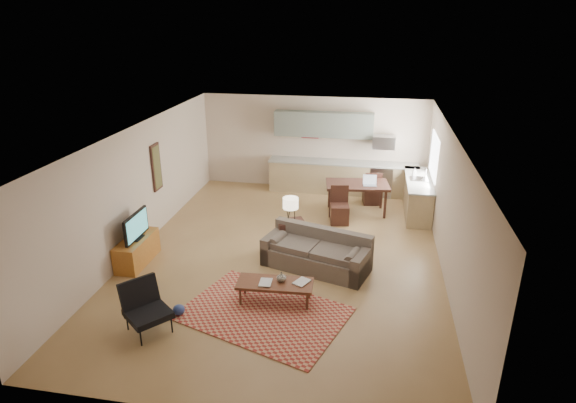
% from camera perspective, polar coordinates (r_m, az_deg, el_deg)
% --- Properties ---
extents(room, '(9.00, 9.00, 9.00)m').
position_cam_1_polar(room, '(9.88, -0.31, 0.45)').
color(room, olive).
rests_on(room, ground).
extents(kitchen_counter_back, '(4.26, 0.64, 0.92)m').
position_cam_1_polar(kitchen_counter_back, '(13.99, 6.45, 2.88)').
color(kitchen_counter_back, '#9F895F').
rests_on(kitchen_counter_back, ground).
extents(kitchen_counter_right, '(0.64, 2.26, 0.92)m').
position_cam_1_polar(kitchen_counter_right, '(12.92, 15.08, 0.64)').
color(kitchen_counter_right, '#9F895F').
rests_on(kitchen_counter_right, ground).
extents(kitchen_range, '(0.62, 0.62, 0.90)m').
position_cam_1_polar(kitchen_range, '(13.98, 10.95, 2.55)').
color(kitchen_range, '#A5A8AD').
rests_on(kitchen_range, ground).
extents(kitchen_microwave, '(0.62, 0.40, 0.35)m').
position_cam_1_polar(kitchen_microwave, '(13.69, 11.28, 6.93)').
color(kitchen_microwave, '#A5A8AD').
rests_on(kitchen_microwave, room).
extents(upper_cabinets, '(2.80, 0.34, 0.70)m').
position_cam_1_polar(upper_cabinets, '(13.79, 4.24, 9.10)').
color(upper_cabinets, gray).
rests_on(upper_cabinets, room).
extents(window_right, '(0.02, 1.40, 1.05)m').
position_cam_1_polar(window_right, '(12.62, 16.91, 5.18)').
color(window_right, white).
rests_on(window_right, room).
extents(wall_art_left, '(0.06, 0.42, 1.10)m').
position_cam_1_polar(wall_art_left, '(11.60, -15.30, 3.94)').
color(wall_art_left, olive).
rests_on(wall_art_left, room).
extents(triptych, '(1.70, 0.04, 0.50)m').
position_cam_1_polar(triptych, '(14.01, 2.64, 8.50)').
color(triptych, beige).
rests_on(triptych, room).
extents(rug, '(3.18, 2.67, 0.02)m').
position_cam_1_polar(rug, '(8.62, -2.91, -13.10)').
color(rug, maroon).
rests_on(rug, floor).
extents(sofa, '(2.43, 1.59, 0.78)m').
position_cam_1_polar(sofa, '(9.83, 3.35, -5.86)').
color(sofa, brown).
rests_on(sofa, floor).
extents(coffee_table, '(1.40, 0.61, 0.41)m').
position_cam_1_polar(coffee_table, '(8.82, -1.54, -10.67)').
color(coffee_table, '#4E2717').
rests_on(coffee_table, floor).
extents(book_a, '(0.25, 0.32, 0.03)m').
position_cam_1_polar(book_a, '(8.70, -3.40, -9.53)').
color(book_a, maroon).
rests_on(book_a, coffee_table).
extents(book_b, '(0.47, 0.48, 0.02)m').
position_cam_1_polar(book_b, '(8.76, 1.05, -9.29)').
color(book_b, navy).
rests_on(book_b, coffee_table).
extents(vase, '(0.24, 0.24, 0.18)m').
position_cam_1_polar(vase, '(8.70, -0.79, -8.91)').
color(vase, black).
rests_on(vase, coffee_table).
extents(armchair, '(1.05, 1.05, 0.85)m').
position_cam_1_polar(armchair, '(8.29, -16.30, -12.15)').
color(armchair, black).
rests_on(armchair, floor).
extents(tv_credenza, '(0.47, 1.22, 0.56)m').
position_cam_1_polar(tv_credenza, '(10.55, -17.46, -5.56)').
color(tv_credenza, '#9A591F').
rests_on(tv_credenza, floor).
extents(tv, '(0.09, 0.93, 0.56)m').
position_cam_1_polar(tv, '(10.29, -17.57, -2.80)').
color(tv, black).
rests_on(tv, tv_credenza).
extents(console_table, '(0.70, 0.61, 0.69)m').
position_cam_1_polar(console_table, '(10.57, 0.30, -4.02)').
color(console_table, '#331B15').
rests_on(console_table, floor).
extents(table_lamp, '(0.42, 0.42, 0.55)m').
position_cam_1_polar(table_lamp, '(10.32, 0.31, -0.90)').
color(table_lamp, beige).
rests_on(table_lamp, console_table).
extents(dining_table, '(1.70, 1.12, 0.81)m').
position_cam_1_polar(dining_table, '(12.61, 8.13, 0.40)').
color(dining_table, '#331B15').
rests_on(dining_table, floor).
extents(dining_chair_near, '(0.51, 0.53, 0.93)m').
position_cam_1_polar(dining_chair_near, '(11.91, 6.16, -0.47)').
color(dining_chair_near, '#331B15').
rests_on(dining_chair_near, floor).
extents(dining_chair_far, '(0.52, 0.53, 0.94)m').
position_cam_1_polar(dining_chair_far, '(13.29, 9.93, 1.71)').
color(dining_chair_far, '#331B15').
rests_on(dining_chair_far, floor).
extents(laptop, '(0.36, 0.29, 0.25)m').
position_cam_1_polar(laptop, '(12.33, 9.71, 2.43)').
color(laptop, '#A5A8AD').
rests_on(laptop, dining_table).
extents(soap_bottle, '(0.12, 0.12, 0.19)m').
position_cam_1_polar(soap_bottle, '(13.03, 14.78, 3.43)').
color(soap_bottle, beige).
rests_on(soap_bottle, kitchen_counter_right).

